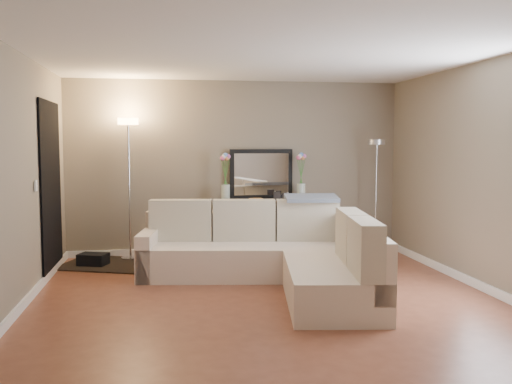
{
  "coord_description": "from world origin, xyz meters",
  "views": [
    {
      "loc": [
        -1.04,
        -5.79,
        1.68
      ],
      "look_at": [
        0.0,
        0.8,
        1.1
      ],
      "focal_mm": 40.0,
      "sensor_mm": 36.0,
      "label": 1
    }
  ],
  "objects": [
    {
      "name": "floor",
      "position": [
        0.0,
        0.0,
        -0.01
      ],
      "size": [
        5.0,
        5.5,
        0.01
      ],
      "primitive_type": "cube",
      "color": "brown",
      "rests_on": "ground"
    },
    {
      "name": "ceiling",
      "position": [
        0.0,
        0.0,
        2.6
      ],
      "size": [
        5.0,
        5.5,
        0.01
      ],
      "primitive_type": "cube",
      "color": "white",
      "rests_on": "ground"
    },
    {
      "name": "wall_back",
      "position": [
        0.0,
        2.76,
        1.3
      ],
      "size": [
        5.0,
        0.02,
        2.6
      ],
      "primitive_type": "cube",
      "color": "gray",
      "rests_on": "ground"
    },
    {
      "name": "wall_front",
      "position": [
        0.0,
        -2.76,
        1.3
      ],
      "size": [
        5.0,
        0.02,
        2.6
      ],
      "primitive_type": "cube",
      "color": "gray",
      "rests_on": "ground"
    },
    {
      "name": "wall_left",
      "position": [
        -2.51,
        0.0,
        1.3
      ],
      "size": [
        0.02,
        5.5,
        2.6
      ],
      "primitive_type": "cube",
      "color": "gray",
      "rests_on": "ground"
    },
    {
      "name": "wall_right",
      "position": [
        2.51,
        0.0,
        1.3
      ],
      "size": [
        0.02,
        5.5,
        2.6
      ],
      "primitive_type": "cube",
      "color": "gray",
      "rests_on": "ground"
    },
    {
      "name": "baseboard_back",
      "position": [
        0.0,
        2.73,
        0.05
      ],
      "size": [
        5.0,
        0.03,
        0.1
      ],
      "primitive_type": "cube",
      "color": "white",
      "rests_on": "ground"
    },
    {
      "name": "baseboard_left",
      "position": [
        -2.48,
        0.0,
        0.05
      ],
      "size": [
        0.03,
        5.5,
        0.1
      ],
      "primitive_type": "cube",
      "color": "white",
      "rests_on": "ground"
    },
    {
      "name": "baseboard_right",
      "position": [
        2.48,
        0.0,
        0.05
      ],
      "size": [
        0.03,
        5.5,
        0.1
      ],
      "primitive_type": "cube",
      "color": "white",
      "rests_on": "ground"
    },
    {
      "name": "doorway",
      "position": [
        -2.48,
        1.7,
        1.1
      ],
      "size": [
        0.02,
        1.2,
        2.2
      ],
      "primitive_type": "cube",
      "color": "black",
      "rests_on": "ground"
    },
    {
      "name": "switch_plate",
      "position": [
        -2.48,
        0.85,
        1.2
      ],
      "size": [
        0.02,
        0.08,
        0.12
      ],
      "primitive_type": "cube",
      "color": "white",
      "rests_on": "ground"
    },
    {
      "name": "sectional_sofa",
      "position": [
        0.25,
        0.79,
        0.35
      ],
      "size": [
        2.78,
        2.92,
        0.94
      ],
      "color": "beige",
      "rests_on": "floor"
    },
    {
      "name": "throw_blanket",
      "position": [
        0.82,
        1.37,
        0.96
      ],
      "size": [
        0.71,
        0.45,
        0.09
      ],
      "primitive_type": "cube",
      "rotation": [
        0.1,
        0.0,
        -0.09
      ],
      "color": "slate",
      "rests_on": "sectional_sofa"
    },
    {
      "name": "console_table",
      "position": [
        0.3,
        2.48,
        0.47
      ],
      "size": [
        1.37,
        0.43,
        0.83
      ],
      "color": "black",
      "rests_on": "floor"
    },
    {
      "name": "leaning_mirror",
      "position": [
        0.38,
        2.66,
        1.21
      ],
      "size": [
        0.96,
        0.09,
        0.75
      ],
      "color": "black",
      "rests_on": "console_table"
    },
    {
      "name": "table_decor",
      "position": [
        0.38,
        2.45,
        0.85
      ],
      "size": [
        0.58,
        0.13,
        0.14
      ],
      "color": "orange",
      "rests_on": "console_table"
    },
    {
      "name": "flower_vase_left",
      "position": [
        -0.19,
        2.46,
        1.12
      ],
      "size": [
        0.16,
        0.13,
        0.71
      ],
      "color": "silver",
      "rests_on": "console_table"
    },
    {
      "name": "flower_vase_right",
      "position": [
        0.96,
        2.51,
        1.12
      ],
      "size": [
        0.16,
        0.13,
        0.71
      ],
      "color": "silver",
      "rests_on": "console_table"
    },
    {
      "name": "floor_lamp_lit",
      "position": [
        -1.56,
        2.49,
        1.43
      ],
      "size": [
        0.37,
        0.37,
        2.02
      ],
      "color": "silver",
      "rests_on": "floor"
    },
    {
      "name": "floor_lamp_unlit",
      "position": [
        2.04,
        2.25,
        1.22
      ],
      "size": [
        0.25,
        0.25,
        1.72
      ],
      "color": "silver",
      "rests_on": "floor"
    },
    {
      "name": "charcoal_rug",
      "position": [
        -1.8,
        2.17,
        0.01
      ],
      "size": [
        1.58,
        1.38,
        0.02
      ],
      "primitive_type": "cube",
      "rotation": [
        0.0,
        0.0,
        -0.35
      ],
      "color": "black",
      "rests_on": "floor"
    },
    {
      "name": "black_bag",
      "position": [
        -2.04,
        2.13,
        0.05
      ],
      "size": [
        0.44,
        0.38,
        0.24
      ],
      "primitive_type": "cube",
      "rotation": [
        0.0,
        0.0,
        -0.35
      ],
      "color": "black",
      "rests_on": "charcoal_rug"
    }
  ]
}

